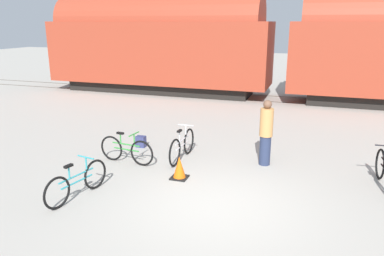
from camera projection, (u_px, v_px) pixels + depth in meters
The scene contains 10 objects.
ground_plane at pixel (215, 205), 7.71m from camera, with size 80.00×80.00×0.00m, color #A8A399.
freight_train at pixel (281, 44), 17.57m from camera, with size 24.29×2.81×5.00m.
rail_near at pixel (276, 102), 17.63m from camera, with size 36.29×0.07×0.01m, color #4C4238.
rail_far at pixel (279, 96), 18.94m from camera, with size 36.29×0.07×0.01m, color #4C4238.
bicycle_green at pixel (126, 150), 9.95m from camera, with size 1.65×0.46×0.86m.
bicycle_silver at pixel (182, 146), 10.20m from camera, with size 0.46×1.78×0.92m.
bicycle_teal at pixel (77, 182), 7.96m from camera, with size 0.47×1.76×0.84m.
person_in_tan at pixel (266, 133), 9.71m from camera, with size 0.34×0.34×1.74m.
backpack at pixel (141, 142), 11.28m from camera, with size 0.28×0.20×0.34m.
traffic_cone at pixel (179, 168), 9.00m from camera, with size 0.40×0.40×0.55m.
Camera 1 is at (1.77, -6.77, 3.65)m, focal length 35.00 mm.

